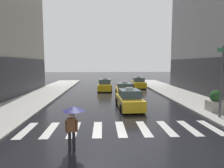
# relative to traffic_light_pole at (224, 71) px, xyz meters

# --- Properties ---
(ground_plane) EXTENTS (160.00, 160.00, 0.00)m
(ground_plane) POSITION_rel_traffic_light_pole_xyz_m (-7.00, -4.65, -3.26)
(ground_plane) COLOR black
(crosswalk_markings) EXTENTS (11.30, 2.80, 0.01)m
(crosswalk_markings) POSITION_rel_traffic_light_pole_xyz_m (-7.00, -1.65, -3.25)
(crosswalk_markings) COLOR silver
(crosswalk_markings) RESTS_ON ground
(traffic_light_pole) EXTENTS (0.44, 0.84, 4.80)m
(traffic_light_pole) POSITION_rel_traffic_light_pole_xyz_m (0.00, 0.00, 0.00)
(traffic_light_pole) COLOR #47474C
(traffic_light_pole) RESTS_ON curb_right
(taxi_lead) EXTENTS (2.11, 4.62, 1.80)m
(taxi_lead) POSITION_rel_traffic_light_pole_xyz_m (-5.82, 3.49, -2.53)
(taxi_lead) COLOR gold
(taxi_lead) RESTS_ON ground
(taxi_second) EXTENTS (1.98, 4.56, 1.80)m
(taxi_second) POSITION_rel_traffic_light_pole_xyz_m (-5.60, 9.04, -2.53)
(taxi_second) COLOR yellow
(taxi_second) RESTS_ON ground
(taxi_third) EXTENTS (2.08, 4.61, 1.80)m
(taxi_third) POSITION_rel_traffic_light_pole_xyz_m (-7.73, 14.66, -2.53)
(taxi_third) COLOR yellow
(taxi_third) RESTS_ON ground
(taxi_fourth) EXTENTS (2.00, 4.57, 1.80)m
(taxi_fourth) POSITION_rel_traffic_light_pole_xyz_m (-2.45, 17.69, -2.53)
(taxi_fourth) COLOR yellow
(taxi_fourth) RESTS_ON ground
(pedestrian_with_umbrella) EXTENTS (0.96, 0.96, 1.94)m
(pedestrian_with_umbrella) POSITION_rel_traffic_light_pole_xyz_m (-9.33, -4.28, -1.74)
(pedestrian_with_umbrella) COLOR black
(pedestrian_with_umbrella) RESTS_ON ground
(planter_near_corner) EXTENTS (1.10, 1.10, 1.60)m
(planter_near_corner) POSITION_rel_traffic_light_pole_xyz_m (0.56, 1.65, -2.38)
(planter_near_corner) COLOR #A8A399
(planter_near_corner) RESTS_ON curb_right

